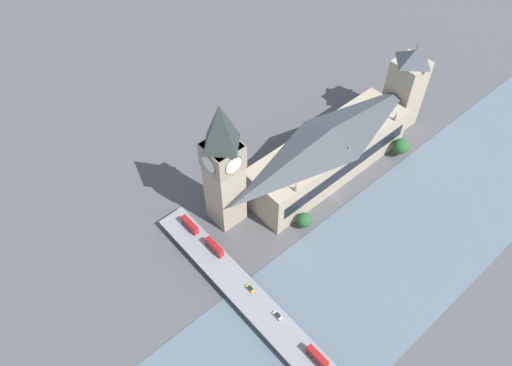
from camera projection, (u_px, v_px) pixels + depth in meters
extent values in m
plane|color=#4C4C4F|center=(337.00, 197.00, 248.86)|extent=(600.00, 600.00, 0.00)
cube|color=slate|center=(399.00, 246.00, 229.87)|extent=(65.85, 360.00, 0.30)
cube|color=tan|center=(328.00, 156.00, 251.04)|extent=(25.51, 91.75, 23.17)
cube|color=black|center=(347.00, 169.00, 243.90)|extent=(0.40, 84.41, 6.95)
pyramid|color=#3D4247|center=(331.00, 134.00, 239.35)|extent=(25.00, 89.91, 7.41)
cone|color=gray|center=(396.00, 116.00, 249.38)|extent=(2.20, 2.20, 5.00)
cone|color=gray|center=(349.00, 149.00, 234.57)|extent=(2.20, 2.20, 5.00)
cone|color=gray|center=(296.00, 187.00, 219.77)|extent=(2.20, 2.20, 5.00)
cube|color=tan|center=(225.00, 183.00, 222.64)|extent=(13.84, 13.84, 48.80)
cube|color=gray|center=(222.00, 156.00, 208.75)|extent=(14.67, 14.67, 12.46)
cylinder|color=black|center=(233.00, 165.00, 205.31)|extent=(0.50, 9.03, 9.03)
cylinder|color=silver|center=(233.00, 165.00, 205.24)|extent=(0.62, 8.36, 8.36)
cylinder|color=black|center=(212.00, 146.00, 212.19)|extent=(0.50, 9.03, 9.03)
cylinder|color=silver|center=(212.00, 146.00, 212.26)|extent=(0.62, 8.36, 8.36)
cylinder|color=black|center=(235.00, 148.00, 211.76)|extent=(9.03, 0.50, 9.03)
cylinder|color=silver|center=(236.00, 147.00, 211.82)|extent=(8.36, 0.62, 8.36)
cylinder|color=black|center=(209.00, 164.00, 205.74)|extent=(9.03, 0.50, 9.03)
cylinder|color=silver|center=(209.00, 164.00, 205.67)|extent=(8.36, 0.62, 8.36)
pyramid|color=#2D3833|center=(220.00, 126.00, 195.81)|extent=(14.12, 14.12, 21.39)
cube|color=tan|center=(403.00, 93.00, 268.81)|extent=(15.88, 15.88, 40.92)
pyramid|color=#3D4247|center=(414.00, 56.00, 250.43)|extent=(15.88, 15.88, 7.14)
cylinder|color=#333338|center=(417.00, 46.00, 246.17)|extent=(0.30, 0.30, 4.00)
cube|color=slate|center=(289.00, 342.00, 198.86)|extent=(3.00, 11.22, 3.32)
cube|color=slate|center=(202.00, 251.00, 226.64)|extent=(3.00, 11.22, 3.32)
cube|color=gray|center=(289.00, 340.00, 197.13)|extent=(163.70, 13.20, 1.20)
cube|color=red|center=(215.00, 248.00, 222.35)|extent=(10.53, 2.46, 1.98)
cube|color=black|center=(215.00, 248.00, 222.05)|extent=(9.48, 2.52, 0.87)
cube|color=red|center=(214.00, 246.00, 220.70)|extent=(10.32, 2.46, 2.33)
cube|color=black|center=(214.00, 245.00, 220.61)|extent=(9.48, 2.52, 1.12)
cube|color=#A01515|center=(214.00, 244.00, 219.75)|extent=(10.21, 2.34, 0.16)
cylinder|color=black|center=(211.00, 242.00, 225.63)|extent=(1.11, 0.28, 1.11)
cylinder|color=black|center=(207.00, 245.00, 224.67)|extent=(1.11, 0.28, 1.11)
cylinder|color=black|center=(223.00, 254.00, 221.43)|extent=(1.11, 0.28, 1.11)
cylinder|color=black|center=(219.00, 257.00, 220.48)|extent=(1.11, 0.28, 1.11)
cube|color=red|center=(317.00, 358.00, 190.56)|extent=(10.04, 2.51, 1.88)
cube|color=black|center=(317.00, 358.00, 190.28)|extent=(9.04, 2.57, 0.83)
cube|color=red|center=(317.00, 356.00, 189.01)|extent=(9.84, 2.51, 2.20)
cube|color=black|center=(317.00, 356.00, 188.92)|extent=(9.04, 2.57, 1.06)
cube|color=#A01515|center=(318.00, 355.00, 188.10)|extent=(9.74, 2.38, 0.16)
cylinder|color=black|center=(311.00, 349.00, 193.71)|extent=(1.06, 0.28, 1.06)
cylinder|color=black|center=(307.00, 353.00, 192.74)|extent=(1.06, 0.28, 1.06)
cylinder|color=black|center=(326.00, 365.00, 189.72)|extent=(1.06, 0.28, 1.06)
cube|color=red|center=(190.00, 226.00, 230.17)|extent=(10.38, 2.50, 1.92)
cube|color=black|center=(190.00, 226.00, 229.88)|extent=(9.34, 2.56, 0.85)
cube|color=red|center=(190.00, 224.00, 228.58)|extent=(10.17, 2.50, 2.26)
cube|color=black|center=(190.00, 223.00, 228.49)|extent=(9.34, 2.56, 1.08)
cube|color=#A01515|center=(189.00, 222.00, 227.65)|extent=(10.06, 2.37, 0.16)
cylinder|color=black|center=(187.00, 220.00, 233.42)|extent=(1.05, 0.28, 1.05)
cylinder|color=black|center=(183.00, 223.00, 232.45)|extent=(1.05, 0.28, 1.05)
cylinder|color=black|center=(198.00, 232.00, 229.26)|extent=(1.05, 0.28, 1.05)
cylinder|color=black|center=(194.00, 234.00, 228.29)|extent=(1.05, 0.28, 1.05)
cube|color=gold|center=(250.00, 289.00, 210.45)|extent=(4.32, 1.71, 0.57)
cube|color=black|center=(250.00, 288.00, 209.95)|extent=(2.25, 1.54, 0.56)
cylinder|color=black|center=(249.00, 285.00, 211.73)|extent=(0.70, 0.22, 0.70)
cylinder|color=black|center=(246.00, 287.00, 211.08)|extent=(0.70, 0.22, 0.70)
cylinder|color=black|center=(254.00, 290.00, 210.11)|extent=(0.70, 0.22, 0.70)
cylinder|color=black|center=(251.00, 293.00, 209.46)|extent=(0.70, 0.22, 0.70)
cube|color=silver|center=(277.00, 316.00, 202.54)|extent=(4.44, 1.80, 0.67)
cube|color=black|center=(278.00, 315.00, 202.02)|extent=(2.31, 1.62, 0.51)
cylinder|color=black|center=(276.00, 312.00, 203.90)|extent=(0.69, 0.22, 0.69)
cylinder|color=black|center=(273.00, 314.00, 203.21)|extent=(0.69, 0.22, 0.69)
cylinder|color=black|center=(282.00, 318.00, 202.22)|extent=(0.69, 0.22, 0.69)
cylinder|color=black|center=(279.00, 320.00, 201.53)|extent=(0.69, 0.22, 0.69)
cylinder|color=brown|center=(399.00, 153.00, 265.96)|extent=(0.70, 0.70, 3.35)
sphere|color=#235628|center=(401.00, 146.00, 261.91)|extent=(8.53, 8.53, 8.53)
cylinder|color=brown|center=(304.00, 225.00, 236.45)|extent=(0.70, 0.70, 2.14)
sphere|color=#235628|center=(304.00, 220.00, 233.29)|extent=(7.19, 7.19, 7.19)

